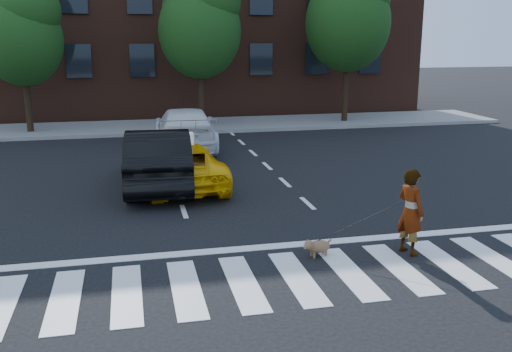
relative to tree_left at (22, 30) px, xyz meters
The scene contains 14 objects.
ground 18.90m from the tree_left, 67.71° to the right, with size 120.00×120.00×0.00m, color black.
crosswalk 18.90m from the tree_left, 67.71° to the right, with size 13.00×2.40×0.01m, color silver.
stop_line 17.47m from the tree_left, 65.65° to the right, with size 12.00×0.30×0.01m, color silver.
sidewalk_far 8.24m from the tree_left, ahead, with size 30.00×4.00×0.15m, color slate.
building 10.73m from the tree_left, 48.97° to the left, with size 26.00×10.00×12.00m, color #4B271A.
tree_left is the anchor object (origin of this frame).
tree_mid 7.51m from the tree_left, ahead, with size 3.69×3.69×7.10m.
tree_right 14.52m from the tree_left, ahead, with size 4.00×4.00×7.70m.
taxi 12.18m from the tree_left, 61.23° to the right, with size 2.09×4.54×1.26m, color #FFBA05.
black_sedan 11.71m from the tree_left, 63.81° to the right, with size 1.76×5.05×1.66m, color black.
white_suv 8.60m from the tree_left, 36.83° to the right, with size 2.20×5.40×1.57m, color silver.
woman 19.21m from the tree_left, 59.88° to the right, with size 0.63×0.41×1.73m, color #999999.
dog 18.31m from the tree_left, 64.64° to the right, with size 0.63×0.32×0.36m.
taxi_sign 12.12m from the tree_left, 61.70° to the right, with size 0.65×0.28×0.32m, color white.
Camera 1 is at (-2.81, -9.10, 4.26)m, focal length 40.00 mm.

